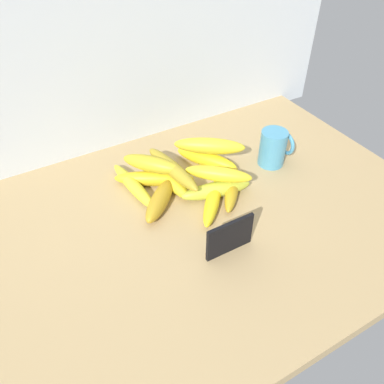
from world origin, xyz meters
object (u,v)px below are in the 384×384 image
object	(u,v)px
coffee_mug	(274,148)
banana_4	(172,182)
banana_0	(216,190)
chalkboard_sign	(229,238)
banana_8	(209,146)
banana_3	(213,202)
banana_5	(154,178)
banana_6	(160,200)
banana_11	(218,174)
banana_7	(206,159)
banana_9	(172,169)
banana_10	(152,164)
banana_2	(134,186)
banana_1	(232,188)

from	to	relation	value
coffee_mug	banana_4	bearing A→B (deg)	171.21
banana_0	coffee_mug	bearing A→B (deg)	10.98
chalkboard_sign	banana_8	bearing A→B (deg)	66.17
banana_3	banana_5	size ratio (longest dim) A/B	0.84
banana_6	banana_11	distance (cm)	15.42
banana_7	banana_9	xyz separation A→B (cm)	(-11.82, -3.09, 3.27)
banana_3	banana_10	xyz separation A→B (cm)	(-8.31, 15.25, 4.28)
banana_0	banana_2	xyz separation A→B (cm)	(-16.71, 11.82, -0.36)
coffee_mug	banana_4	xyz separation A→B (cm)	(-28.40, 4.39, -3.17)
banana_6	coffee_mug	bearing A→B (deg)	1.22
coffee_mug	banana_2	xyz separation A→B (cm)	(-37.30, 7.82, -3.31)
banana_9	banana_10	distance (cm)	5.26
chalkboard_sign	banana_10	world-z (taller)	chalkboard_sign
banana_5	banana_0	bearing A→B (deg)	-45.74
banana_0	banana_4	world-z (taller)	banana_0
banana_4	banana_7	xyz separation A→B (cm)	(12.40, 3.55, 0.30)
banana_2	banana_5	size ratio (longest dim) A/B	1.02
banana_4	banana_9	world-z (taller)	banana_9
banana_2	banana_9	world-z (taller)	banana_9
banana_8	banana_3	bearing A→B (deg)	-118.86
banana_0	banana_4	distance (cm)	11.46
banana_5	banana_10	world-z (taller)	banana_10
banana_3	banana_8	xyz separation A→B (cm)	(7.98, 14.49, 4.60)
coffee_mug	banana_10	world-z (taller)	coffee_mug
chalkboard_sign	banana_9	distance (cm)	24.98
banana_10	banana_3	bearing A→B (deg)	-61.43
banana_0	banana_7	bearing A→B (deg)	68.99
chalkboard_sign	banana_8	world-z (taller)	same
banana_4	banana_9	xyz separation A→B (cm)	(0.58, 0.46, 3.57)
chalkboard_sign	banana_9	size ratio (longest dim) A/B	0.53
banana_1	banana_3	distance (cm)	7.03
banana_2	banana_5	bearing A→B (deg)	-3.10
banana_8	banana_10	world-z (taller)	banana_8
banana_4	banana_5	size ratio (longest dim) A/B	0.76
banana_8	banana_9	xyz separation A→B (cm)	(-12.38, -2.69, -0.95)
banana_8	banana_10	distance (cm)	16.31
banana_1	banana_5	distance (cm)	19.82
coffee_mug	banana_11	distance (cm)	19.70
banana_0	banana_2	bearing A→B (deg)	144.73
coffee_mug	banana_6	bearing A→B (deg)	-178.78
banana_11	banana_3	bearing A→B (deg)	-135.05
banana_0	banana_11	xyz separation A→B (cm)	(1.14, 1.02, 3.80)
banana_0	banana_11	distance (cm)	4.09
coffee_mug	banana_1	world-z (taller)	coffee_mug
banana_8	banana_9	world-z (taller)	banana_8
banana_4	banana_8	bearing A→B (deg)	13.68
banana_5	banana_6	bearing A→B (deg)	-106.47
banana_1	banana_2	distance (cm)	24.43
banana_4	banana_8	size ratio (longest dim) A/B	0.82
banana_7	banana_11	distance (cm)	12.04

